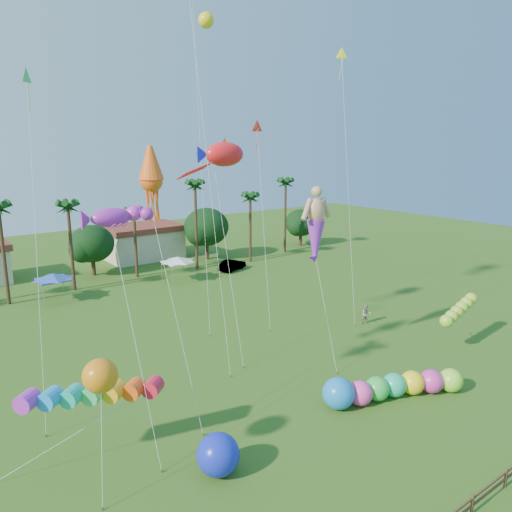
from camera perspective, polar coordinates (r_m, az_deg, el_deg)
ground at (r=29.66m, az=12.59°, el=-20.84°), size 160.00×160.00×0.00m
tree_line at (r=64.86m, az=-15.84°, el=1.71°), size 69.46×8.91×11.00m
buildings_row at (r=68.97m, az=-22.71°, el=-0.10°), size 35.00×7.00×4.00m
tent_row at (r=55.20m, az=-22.03°, el=-2.30°), size 31.00×4.00×0.60m
fence at (r=26.65m, az=23.48°, el=-24.44°), size 36.12×0.12×1.00m
car_b at (r=64.90m, az=-2.74°, el=-1.02°), size 4.60×2.97×1.43m
spectator_b at (r=47.09m, az=12.48°, el=-6.51°), size 1.10×1.01×1.85m
caterpillar_inflatable at (r=34.41m, az=14.88°, el=-14.28°), size 9.70×5.13×2.04m
blue_ball at (r=26.86m, az=-4.35°, el=-21.70°), size 2.18×2.18×2.18m
rainbow_tube at (r=27.55m, az=-15.12°, el=-15.28°), size 9.29×4.34×4.01m
green_worm at (r=41.83m, az=20.93°, el=-6.97°), size 8.46×1.69×3.33m
orange_ball_kite at (r=24.06m, az=-17.38°, el=-12.95°), size 1.85×1.88×6.88m
merman_kite at (r=36.64m, az=6.84°, el=2.99°), size 2.65×4.18×12.77m
fish_kite at (r=39.03m, az=-3.60°, el=11.53°), size 4.99×5.63×16.45m
squid_kite at (r=29.53m, az=-11.86°, el=8.38°), size 1.64×5.44×16.23m
lobster_kite at (r=26.63m, az=-16.23°, el=4.24°), size 3.93×5.44×13.27m
delta_kite_red at (r=45.22m, az=0.16°, el=14.21°), size 2.14×3.99×18.24m
delta_kite_yellow at (r=46.64m, az=9.79°, el=21.18°), size 1.15×3.80×24.26m
delta_kite_green at (r=31.73m, az=-24.67°, el=17.29°), size 2.18×3.98×20.38m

